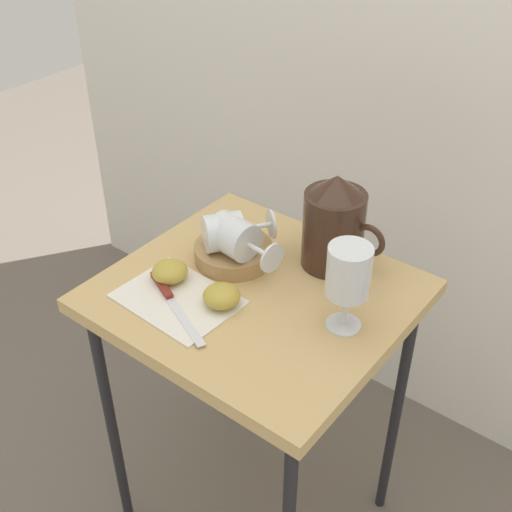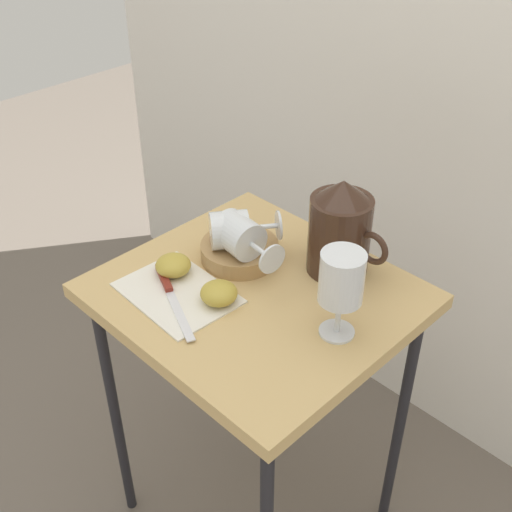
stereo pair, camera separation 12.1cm
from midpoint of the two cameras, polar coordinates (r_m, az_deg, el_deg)
The scene contains 12 objects.
ground_plane at distance 1.80m, azimuth -2.07°, elevation -21.40°, with size 6.00×6.00×0.00m, color #665B51.
curtain_drape at distance 1.56m, azimuth 12.02°, elevation 17.66°, with size 2.40×0.03×2.09m, color silver.
table at distance 1.30m, azimuth -2.67°, elevation -5.54°, with size 0.56×0.51×0.72m.
linen_napkin at distance 1.25m, azimuth -9.61°, elevation -3.83°, with size 0.22×0.16×0.00m, color silver.
basket_tray at distance 1.33m, azimuth -4.59°, elevation 0.22°, with size 0.16×0.16×0.04m, color #AD8451.
pitcher at distance 1.28m, azimuth 4.14°, elevation 2.26°, with size 0.17×0.12×0.20m.
wine_glass_upright at distance 1.11m, azimuth 4.99°, elevation -1.82°, with size 0.08×0.08×0.17m.
wine_glass_tipped_near at distance 1.29m, azimuth -5.35°, elevation 2.06°, with size 0.14×0.15×0.08m.
wine_glass_tipped_far at distance 1.27m, azimuth -4.53°, elevation 1.55°, with size 0.15×0.09×0.08m.
apple_half_left at distance 1.28m, azimuth -10.23°, elevation -1.43°, with size 0.07×0.07×0.04m, color #B29938.
apple_half_right at distance 1.21m, azimuth -5.89°, elevation -3.59°, with size 0.07×0.07×0.04m, color #B29938.
knife at distance 1.25m, azimuth -10.36°, elevation -3.61°, with size 0.22×0.11×0.01m.
Camera 1 is at (0.61, -0.78, 1.50)m, focal length 45.84 mm.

